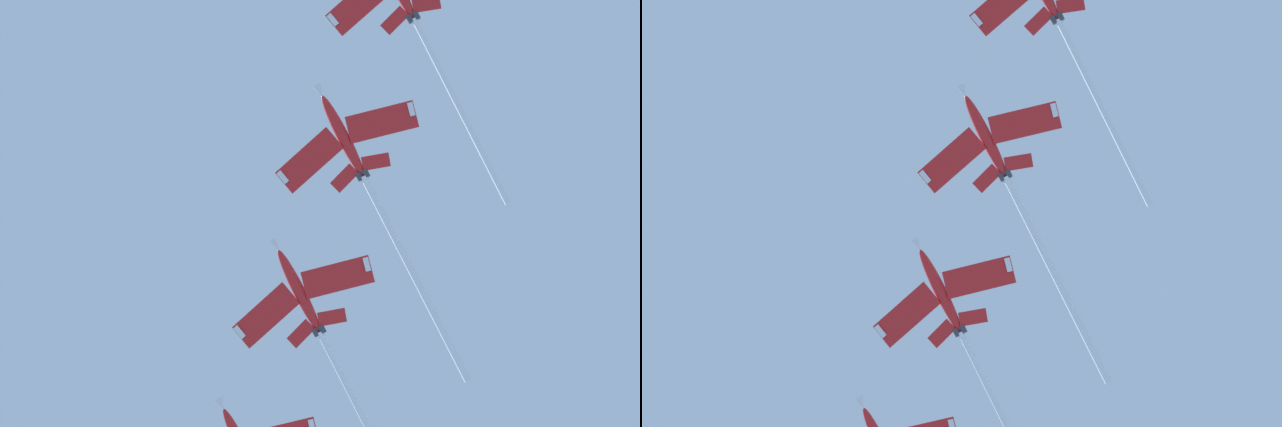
% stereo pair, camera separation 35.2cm
% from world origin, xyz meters
% --- Properties ---
extents(jet_lead, '(35.73, 21.29, 15.01)m').
position_xyz_m(jet_lead, '(-6.24, -24.42, 156.11)').
color(jet_lead, red).
extents(jet_second, '(38.11, 21.72, 15.39)m').
position_xyz_m(jet_second, '(-16.35, -44.49, 150.10)').
color(jet_second, red).
extents(jet_third, '(37.54, 21.06, 16.23)m').
position_xyz_m(jet_third, '(-23.70, -62.43, 145.55)').
color(jet_third, red).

